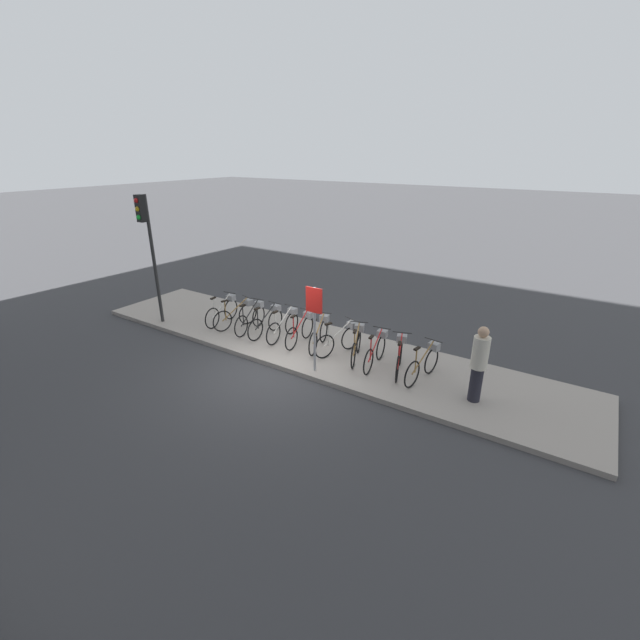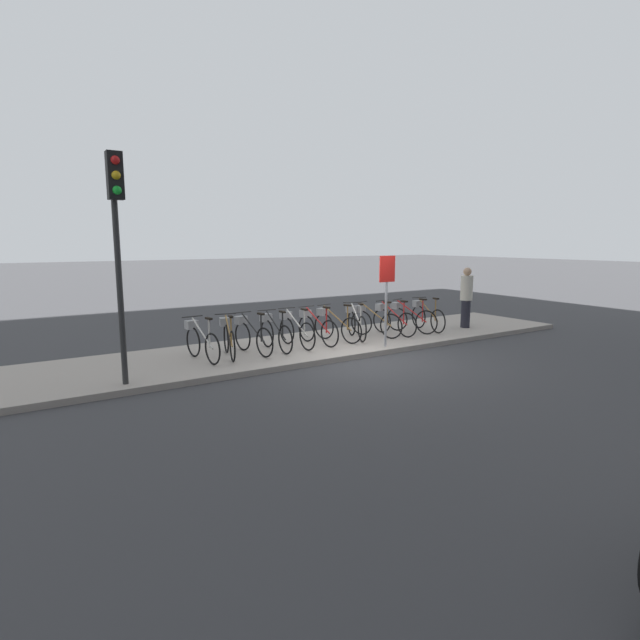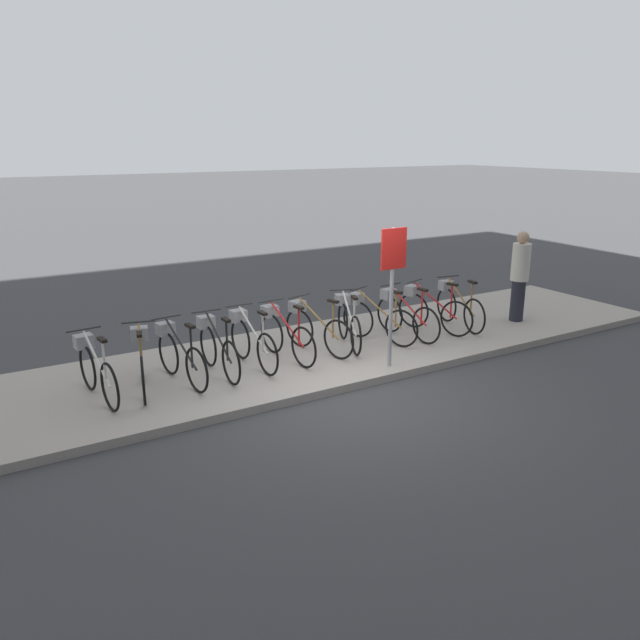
# 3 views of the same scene
# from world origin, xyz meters

# --- Properties ---
(ground_plane) EXTENTS (120.00, 120.00, 0.00)m
(ground_plane) POSITION_xyz_m (0.00, 0.00, 0.00)
(ground_plane) COLOR #38383A
(sidewalk) EXTENTS (14.24, 2.97, 0.12)m
(sidewalk) POSITION_xyz_m (0.00, 1.48, 0.06)
(sidewalk) COLOR #9E9389
(sidewalk) RESTS_ON ground_plane
(parked_bicycle_0) EXTENTS (0.46, 1.53, 0.94)m
(parked_bicycle_0) POSITION_xyz_m (-3.21, 1.35, 0.54)
(parked_bicycle_0) COLOR black
(parked_bicycle_0) RESTS_ON sidewalk
(parked_bicycle_1) EXTENTS (0.54, 1.49, 0.94)m
(parked_bicycle_1) POSITION_xyz_m (-2.60, 1.33, 0.54)
(parked_bicycle_1) COLOR black
(parked_bicycle_1) RESTS_ON sidewalk
(parked_bicycle_2) EXTENTS (0.46, 1.52, 0.94)m
(parked_bicycle_2) POSITION_xyz_m (-2.06, 1.36, 0.54)
(parked_bicycle_2) COLOR black
(parked_bicycle_2) RESTS_ON sidewalk
(parked_bicycle_3) EXTENTS (0.46, 1.53, 0.94)m
(parked_bicycle_3) POSITION_xyz_m (-1.48, 1.38, 0.54)
(parked_bicycle_3) COLOR black
(parked_bicycle_3) RESTS_ON sidewalk
(parked_bicycle_4) EXTENTS (0.46, 1.53, 0.94)m
(parked_bicycle_4) POSITION_xyz_m (-0.90, 1.44, 0.54)
(parked_bicycle_4) COLOR black
(parked_bicycle_4) RESTS_ON sidewalk
(parked_bicycle_5) EXTENTS (0.46, 1.53, 0.94)m
(parked_bicycle_5) POSITION_xyz_m (-0.33, 1.45, 0.54)
(parked_bicycle_5) COLOR black
(parked_bicycle_5) RESTS_ON sidewalk
(parked_bicycle_6) EXTENTS (0.55, 1.49, 0.94)m
(parked_bicycle_6) POSITION_xyz_m (0.25, 1.49, 0.54)
(parked_bicycle_6) COLOR black
(parked_bicycle_6) RESTS_ON sidewalk
(parked_bicycle_7) EXTENTS (0.64, 1.46, 0.94)m
(parked_bicycle_7) POSITION_xyz_m (0.91, 1.49, 0.54)
(parked_bicycle_7) COLOR black
(parked_bicycle_7) RESTS_ON sidewalk
(parked_bicycle_8) EXTENTS (0.65, 1.45, 0.94)m
(parked_bicycle_8) POSITION_xyz_m (1.42, 1.43, 0.54)
(parked_bicycle_8) COLOR black
(parked_bicycle_8) RESTS_ON sidewalk
(parked_bicycle_9) EXTENTS (0.46, 1.53, 0.94)m
(parked_bicycle_9) POSITION_xyz_m (2.00, 1.37, 0.54)
(parked_bicycle_9) COLOR black
(parked_bicycle_9) RESTS_ON sidewalk
(parked_bicycle_10) EXTENTS (0.62, 1.47, 0.94)m
(parked_bicycle_10) POSITION_xyz_m (2.62, 1.39, 0.54)
(parked_bicycle_10) COLOR black
(parked_bicycle_10) RESTS_ON sidewalk
(parked_bicycle_11) EXTENTS (0.46, 1.52, 0.94)m
(parked_bicycle_11) POSITION_xyz_m (3.25, 1.37, 0.54)
(parked_bicycle_11) COLOR black
(parked_bicycle_11) RESTS_ON sidewalk
(pedestrian) EXTENTS (0.34, 0.34, 1.71)m
(pedestrian) POSITION_xyz_m (4.49, 1.06, 1.02)
(pedestrian) COLOR #23232D
(pedestrian) RESTS_ON sidewalk
(traffic_light) EXTENTS (0.24, 0.40, 3.85)m
(traffic_light) POSITION_xyz_m (-4.91, 0.24, 2.88)
(traffic_light) COLOR #2D2D2D
(traffic_light) RESTS_ON sidewalk
(sign_post) EXTENTS (0.44, 0.07, 2.12)m
(sign_post) POSITION_xyz_m (0.89, 0.29, 1.56)
(sign_post) COLOR #99999E
(sign_post) RESTS_ON sidewalk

